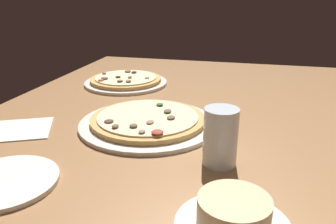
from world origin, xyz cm
name	(u,v)px	position (x,y,z in cm)	size (l,w,h in cm)	color
dining_table	(187,128)	(0.00, 0.00, 2.00)	(150.00, 110.00, 4.00)	#996B42
pizza_main	(148,121)	(5.24, -8.75, 5.17)	(33.47, 33.47, 3.39)	silver
pizza_side	(126,81)	(-29.30, -27.59, 5.19)	(28.54, 28.54, 3.32)	silver
ramekin_on_saucer	(233,217)	(38.85, 14.07, 6.09)	(16.41, 16.41, 5.03)	silver
water_glass	(220,140)	(20.24, 10.17, 9.06)	(6.50, 6.50, 11.20)	silver
side_plate	(5,182)	(36.55, -24.78, 4.45)	(18.17, 18.17, 0.90)	silver
paper_menu	(9,130)	(16.46, -39.57, 4.15)	(13.37, 18.90, 0.30)	silver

